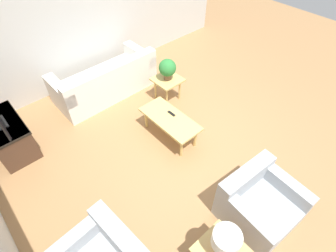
% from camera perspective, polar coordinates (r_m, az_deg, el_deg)
% --- Properties ---
extents(ground_plane, '(14.00, 14.00, 0.00)m').
position_cam_1_polar(ground_plane, '(4.74, 5.04, -3.75)').
color(ground_plane, '#A87A4C').
extents(wall_right, '(0.12, 7.20, 2.70)m').
position_cam_1_polar(wall_right, '(6.02, -16.93, 22.12)').
color(wall_right, silver).
rests_on(wall_right, ground_plane).
extents(sofa, '(0.95, 2.11, 0.81)m').
position_cam_1_polar(sofa, '(5.73, -13.30, 9.34)').
color(sofa, white).
rests_on(sofa, ground_plane).
extents(armchair, '(0.95, 0.99, 0.75)m').
position_cam_1_polar(armchair, '(3.92, 19.03, -15.72)').
color(armchair, '#A8ADB2').
rests_on(armchair, ground_plane).
extents(coffee_table, '(1.13, 0.52, 0.44)m').
position_cam_1_polar(coffee_table, '(4.57, 0.40, 1.26)').
color(coffee_table, tan).
rests_on(coffee_table, ground_plane).
extents(side_table_plant, '(0.53, 0.53, 0.50)m').
position_cam_1_polar(side_table_plant, '(5.37, -0.12, 9.57)').
color(side_table_plant, tan).
rests_on(side_table_plant, ground_plane).
extents(tv_stand_chest, '(1.04, 0.57, 0.62)m').
position_cam_1_polar(tv_stand_chest, '(5.16, -31.37, -1.76)').
color(tv_stand_chest, '#4C3323').
rests_on(tv_stand_chest, ground_plane).
extents(potted_plant, '(0.34, 0.34, 0.43)m').
position_cam_1_polar(potted_plant, '(5.18, -0.12, 12.47)').
color(potted_plant, brown).
rests_on(potted_plant, side_table_plant).
extents(table_lamp, '(0.31, 0.31, 0.43)m').
position_cam_1_polar(table_lamp, '(3.07, 12.44, -23.33)').
color(table_lamp, red).
rests_on(table_lamp, side_table_lamp).
extents(remote_control, '(0.16, 0.04, 0.02)m').
position_cam_1_polar(remote_control, '(4.60, 0.75, 2.73)').
color(remote_control, black).
rests_on(remote_control, coffee_table).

